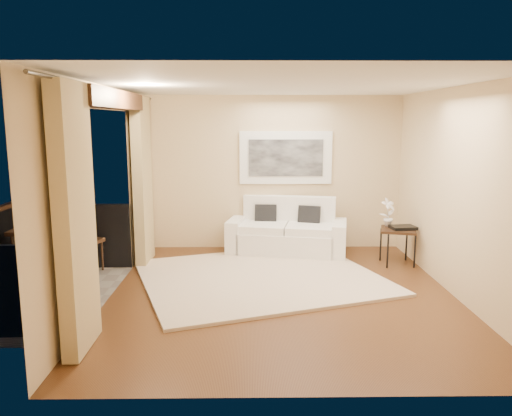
{
  "coord_description": "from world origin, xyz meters",
  "views": [
    {
      "loc": [
        -0.43,
        -6.29,
        2.27
      ],
      "look_at": [
        -0.33,
        0.61,
        1.05
      ],
      "focal_mm": 35.0,
      "sensor_mm": 36.0,
      "label": 1
    }
  ],
  "objects_px": {
    "orchid": "(388,213)",
    "ice_bucket": "(31,219)",
    "sofa": "(287,234)",
    "side_table": "(398,232)",
    "balcony_chair_far": "(79,235)",
    "bistro_table": "(42,233)"
  },
  "relations": [
    {
      "from": "orchid",
      "to": "ice_bucket",
      "type": "height_order",
      "value": "orchid"
    },
    {
      "from": "sofa",
      "to": "orchid",
      "type": "relative_size",
      "value": 4.52
    },
    {
      "from": "sofa",
      "to": "ice_bucket",
      "type": "height_order",
      "value": "ice_bucket"
    },
    {
      "from": "side_table",
      "to": "balcony_chair_far",
      "type": "bearing_deg",
      "value": -174.42
    },
    {
      "from": "bistro_table",
      "to": "ice_bucket",
      "type": "bearing_deg",
      "value": 153.24
    },
    {
      "from": "balcony_chair_far",
      "to": "ice_bucket",
      "type": "relative_size",
      "value": 5.18
    },
    {
      "from": "balcony_chair_far",
      "to": "side_table",
      "type": "bearing_deg",
      "value": -155.37
    },
    {
      "from": "orchid",
      "to": "balcony_chair_far",
      "type": "xyz_separation_m",
      "value": [
        -4.74,
        -0.63,
        -0.21
      ]
    },
    {
      "from": "side_table",
      "to": "orchid",
      "type": "xyz_separation_m",
      "value": [
        -0.13,
        0.15,
        0.29
      ]
    },
    {
      "from": "sofa",
      "to": "bistro_table",
      "type": "xyz_separation_m",
      "value": [
        -3.52,
        -1.64,
        0.4
      ]
    },
    {
      "from": "side_table",
      "to": "bistro_table",
      "type": "bearing_deg",
      "value": -170.0
    },
    {
      "from": "balcony_chair_far",
      "to": "orchid",
      "type": "bearing_deg",
      "value": -153.39
    },
    {
      "from": "balcony_chair_far",
      "to": "ice_bucket",
      "type": "bearing_deg",
      "value": 52.85
    },
    {
      "from": "sofa",
      "to": "ice_bucket",
      "type": "distance_m",
      "value": 4.05
    },
    {
      "from": "bistro_table",
      "to": "balcony_chair_far",
      "type": "xyz_separation_m",
      "value": [
        0.35,
        0.44,
        -0.14
      ]
    },
    {
      "from": "bistro_table",
      "to": "sofa",
      "type": "bearing_deg",
      "value": 24.94
    },
    {
      "from": "sofa",
      "to": "orchid",
      "type": "bearing_deg",
      "value": -8.75
    },
    {
      "from": "orchid",
      "to": "bistro_table",
      "type": "bearing_deg",
      "value": -168.09
    },
    {
      "from": "sofa",
      "to": "side_table",
      "type": "xyz_separation_m",
      "value": [
        1.7,
        -0.72,
        0.18
      ]
    },
    {
      "from": "bistro_table",
      "to": "ice_bucket",
      "type": "distance_m",
      "value": 0.27
    },
    {
      "from": "bistro_table",
      "to": "balcony_chair_far",
      "type": "distance_m",
      "value": 0.58
    },
    {
      "from": "orchid",
      "to": "bistro_table",
      "type": "distance_m",
      "value": 5.2
    }
  ]
}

